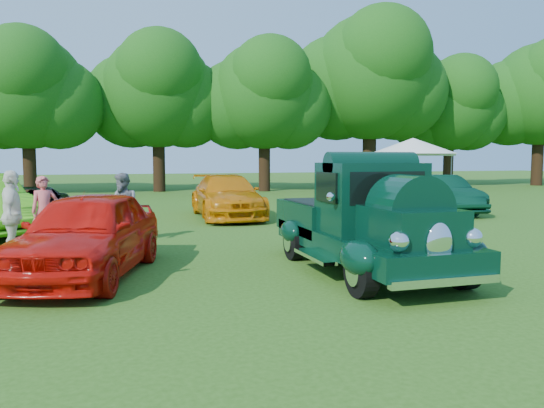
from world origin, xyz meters
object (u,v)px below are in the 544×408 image
object	(u,v)px
spectator_pink	(45,211)
spectator_white	(12,215)
spectator_grey	(123,208)
red_convertible	(87,234)
back_car_green	(441,194)
back_car_orange	(227,196)
canopy_tent	(413,146)
back_car_blue	(347,197)
hero_pickup	(364,224)
back_car_black	(31,208)

from	to	relation	value
spectator_pink	spectator_white	bearing A→B (deg)	-125.06
spectator_white	spectator_grey	bearing A→B (deg)	-56.37
red_convertible	spectator_grey	world-z (taller)	spectator_grey
red_convertible	back_car_green	world-z (taller)	red_convertible
back_car_orange	back_car_green	xyz separation A→B (m)	(8.18, -0.91, -0.03)
spectator_grey	canopy_tent	size ratio (longest dim) A/B	0.35
back_car_blue	spectator_grey	bearing A→B (deg)	-139.07
spectator_grey	spectator_white	bearing A→B (deg)	-83.46
spectator_pink	spectator_grey	world-z (taller)	spectator_grey
back_car_green	spectator_pink	world-z (taller)	spectator_pink
back_car_green	spectator_pink	size ratio (longest dim) A/B	2.60
back_car_orange	canopy_tent	distance (m)	10.59
hero_pickup	back_car_green	xyz separation A→B (m)	(7.51, 8.56, -0.16)
spectator_pink	hero_pickup	bearing A→B (deg)	-57.06
hero_pickup	red_convertible	world-z (taller)	hero_pickup
canopy_tent	back_car_orange	bearing A→B (deg)	-159.29
hero_pickup	back_car_green	bearing A→B (deg)	48.71
back_car_orange	canopy_tent	size ratio (longest dim) A/B	1.02
red_convertible	back_car_green	distance (m)	14.63
spectator_grey	back_car_orange	bearing A→B (deg)	111.09
hero_pickup	spectator_white	xyz separation A→B (m)	(-6.58, 3.08, 0.05)
canopy_tent	red_convertible	bearing A→B (deg)	-139.18
spectator_grey	canopy_tent	world-z (taller)	canopy_tent
back_car_green	canopy_tent	size ratio (longest dim) A/B	0.87
back_car_green	back_car_orange	bearing A→B (deg)	-179.13
back_car_black	back_car_green	xyz separation A→B (m)	(14.44, 0.29, 0.11)
hero_pickup	spectator_grey	distance (m)	6.46
back_car_blue	back_car_black	bearing A→B (deg)	-163.24
back_car_green	spectator_pink	distance (m)	14.19
back_car_green	spectator_white	world-z (taller)	spectator_white
back_car_green	spectator_white	xyz separation A→B (m)	(-14.09, -5.48, 0.21)
back_car_black	back_car_blue	world-z (taller)	back_car_blue
back_car_black	back_car_green	world-z (taller)	back_car_green
back_car_orange	spectator_grey	xyz separation A→B (m)	(-3.65, -4.66, 0.13)
back_car_black	canopy_tent	distance (m)	16.86
spectator_grey	spectator_pink	bearing A→B (deg)	-116.94
red_convertible	back_car_orange	size ratio (longest dim) A/B	0.88
back_car_black	spectator_grey	xyz separation A→B (m)	(2.61, -3.46, 0.26)
back_car_black	spectator_white	size ratio (longest dim) A/B	2.39
back_car_orange	spectator_white	world-z (taller)	spectator_white
spectator_grey	red_convertible	bearing A→B (deg)	-41.07
back_car_black	spectator_white	xyz separation A→B (m)	(0.35, -5.19, 0.32)
spectator_white	canopy_tent	bearing A→B (deg)	-61.00
back_car_orange	spectator_pink	distance (m)	7.27
back_car_blue	canopy_tent	distance (m)	7.95
back_car_black	spectator_grey	size ratio (longest dim) A/B	2.55
back_car_black	spectator_grey	world-z (taller)	spectator_grey
back_car_orange	spectator_pink	size ratio (longest dim) A/B	3.05
spectator_white	back_car_blue	bearing A→B (deg)	-67.26
hero_pickup	back_car_blue	world-z (taller)	hero_pickup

